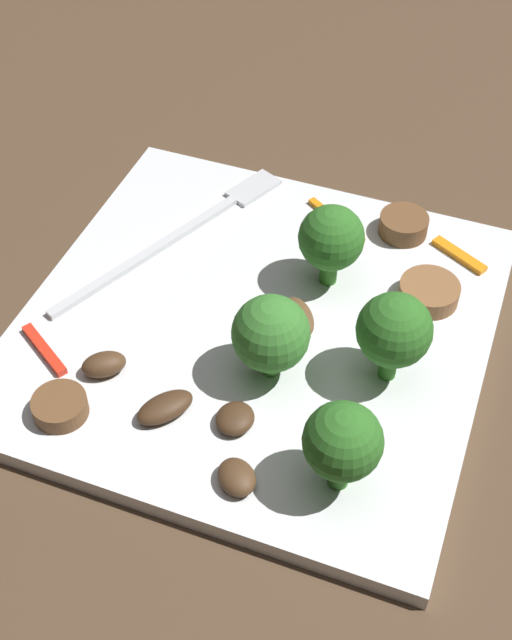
% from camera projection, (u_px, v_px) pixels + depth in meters
% --- Properties ---
extents(ground_plane, '(1.40, 1.40, 0.00)m').
position_uv_depth(ground_plane, '(256.00, 333.00, 0.48)').
color(ground_plane, '#4C3826').
extents(plate, '(0.25, 0.25, 0.01)m').
position_uv_depth(plate, '(256.00, 327.00, 0.48)').
color(plate, white).
rests_on(plate, ground_plane).
extents(fork, '(0.17, 0.08, 0.00)m').
position_uv_depth(fork, '(187.00, 229.00, 0.52)').
color(fork, silver).
rests_on(fork, plate).
extents(broccoli_floret_0, '(0.04, 0.04, 0.05)m').
position_uv_depth(broccoli_floret_0, '(331.00, 239.00, 0.47)').
color(broccoli_floret_0, '#347525').
rests_on(broccoli_floret_0, plate).
extents(broccoli_floret_1, '(0.04, 0.04, 0.05)m').
position_uv_depth(broccoli_floret_1, '(343.00, 442.00, 0.38)').
color(broccoli_floret_1, '#347525').
rests_on(broccoli_floret_1, plate).
extents(broccoli_floret_2, '(0.04, 0.04, 0.05)m').
position_uv_depth(broccoli_floret_2, '(394.00, 331.00, 0.42)').
color(broccoli_floret_2, '#347525').
rests_on(broccoli_floret_2, plate).
extents(broccoli_floret_3, '(0.04, 0.04, 0.05)m').
position_uv_depth(broccoli_floret_3, '(271.00, 334.00, 0.43)').
color(broccoli_floret_3, '#408630').
rests_on(broccoli_floret_3, plate).
extents(sausage_slice_0, '(0.04, 0.04, 0.01)m').
position_uv_depth(sausage_slice_0, '(403.00, 225.00, 0.52)').
color(sausage_slice_0, brown).
rests_on(sausage_slice_0, plate).
extents(sausage_slice_1, '(0.04, 0.04, 0.01)m').
position_uv_depth(sausage_slice_1, '(429.00, 292.00, 0.48)').
color(sausage_slice_1, brown).
rests_on(sausage_slice_1, plate).
extents(sausage_slice_2, '(0.03, 0.03, 0.01)m').
position_uv_depth(sausage_slice_2, '(60.00, 407.00, 0.43)').
color(sausage_slice_2, brown).
rests_on(sausage_slice_2, plate).
extents(mushroom_0, '(0.02, 0.02, 0.01)m').
position_uv_depth(mushroom_0, '(235.00, 418.00, 0.42)').
color(mushroom_0, '#422B19').
rests_on(mushroom_0, plate).
extents(mushroom_1, '(0.03, 0.03, 0.01)m').
position_uv_depth(mushroom_1, '(299.00, 317.00, 0.47)').
color(mushroom_1, brown).
rests_on(mushroom_1, plate).
extents(mushroom_2, '(0.03, 0.03, 0.01)m').
position_uv_depth(mushroom_2, '(104.00, 364.00, 0.44)').
color(mushroom_2, '#4C331E').
rests_on(mushroom_2, plate).
extents(mushroom_3, '(0.03, 0.03, 0.01)m').
position_uv_depth(mushroom_3, '(237.00, 477.00, 0.40)').
color(mushroom_3, '#4C331E').
rests_on(mushroom_3, plate).
extents(mushroom_4, '(0.03, 0.03, 0.01)m').
position_uv_depth(mushroom_4, '(165.00, 407.00, 0.43)').
color(mushroom_4, '#422B19').
rests_on(mushroom_4, plate).
extents(pepper_strip_0, '(0.03, 0.04, 0.00)m').
position_uv_depth(pepper_strip_0, '(44.00, 350.00, 0.46)').
color(pepper_strip_0, red).
rests_on(pepper_strip_0, plate).
extents(pepper_strip_1, '(0.02, 0.04, 0.00)m').
position_uv_depth(pepper_strip_1, '(459.00, 255.00, 0.51)').
color(pepper_strip_1, orange).
rests_on(pepper_strip_1, plate).
extents(pepper_strip_2, '(0.03, 0.04, 0.00)m').
position_uv_depth(pepper_strip_2, '(336.00, 220.00, 0.53)').
color(pepper_strip_2, orange).
rests_on(pepper_strip_2, plate).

